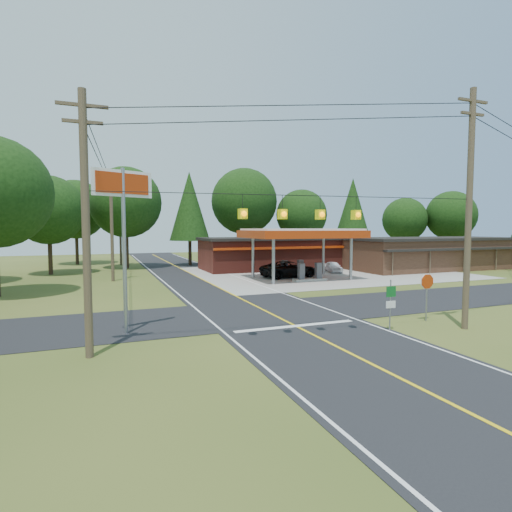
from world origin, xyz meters
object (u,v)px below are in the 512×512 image
object	(u,v)px
gas_canopy	(301,235)
sedan_car	(333,267)
big_stop_sign	(123,209)
octagonal_stop_sign	(427,285)
suv_car	(289,269)

from	to	relation	value
gas_canopy	sedan_car	size ratio (longest dim) A/B	3.05
big_stop_sign	sedan_car	bearing A→B (deg)	39.37
sedan_car	big_stop_sign	xyz separation A→B (m)	(-23.17, -19.01, 5.17)
gas_canopy	sedan_car	world-z (taller)	gas_canopy
big_stop_sign	octagonal_stop_sign	distance (m)	15.78
gas_canopy	octagonal_stop_sign	bearing A→B (deg)	-96.33
gas_canopy	big_stop_sign	distance (m)	22.73
gas_canopy	suv_car	distance (m)	3.80
suv_car	sedan_car	size ratio (longest dim) A/B	1.68
suv_car	gas_canopy	bearing A→B (deg)	-168.20
octagonal_stop_sign	sedan_car	bearing A→B (deg)	69.66
big_stop_sign	octagonal_stop_sign	bearing A→B (deg)	-11.38
gas_canopy	suv_car	size ratio (longest dim) A/B	1.81
suv_car	sedan_car	distance (m)	7.12
octagonal_stop_sign	big_stop_sign	bearing A→B (deg)	168.62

